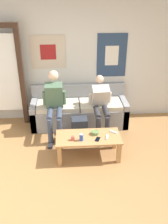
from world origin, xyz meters
TOP-DOWN VIEW (x-y plane):
  - ground_plane at (0.00, 0.00)m, footprint 18.00×18.00m
  - wall_back at (0.00, 2.41)m, footprint 10.00×0.07m
  - couch at (-0.09, 2.05)m, footprint 2.06×0.72m
  - coffee_table at (0.01, 0.84)m, footprint 1.13×0.54m
  - person_seated_adult at (-0.60, 1.66)m, footprint 0.47×0.88m
  - person_seated_teen at (0.33, 1.67)m, footprint 0.47×0.92m
  - backpack at (-0.12, 1.37)m, footprint 0.31×0.28m
  - ceramic_bowl at (0.13, 0.91)m, footprint 0.14×0.14m
  - pillar_candle at (-0.27, 0.75)m, footprint 0.06×0.06m
  - drink_can_blue at (-0.12, 0.73)m, footprint 0.07×0.07m
  - game_controller_near_left at (0.33, 0.78)m, footprint 0.07×0.15m
  - game_controller_near_right at (0.47, 0.94)m, footprint 0.14×0.11m
  - cell_phone at (0.16, 0.74)m, footprint 0.11×0.15m

SIDE VIEW (x-z plane):
  - ground_plane at x=0.00m, z-range 0.00..0.00m
  - backpack at x=-0.12m, z-range -0.01..0.47m
  - couch at x=-0.09m, z-range -0.12..0.71m
  - coffee_table at x=0.01m, z-range 0.13..0.55m
  - cell_phone at x=0.16m, z-range 0.42..0.43m
  - game_controller_near_left at x=0.33m, z-range 0.42..0.45m
  - game_controller_near_right at x=0.47m, z-range 0.42..0.45m
  - ceramic_bowl at x=0.13m, z-range 0.42..0.49m
  - pillar_candle at x=-0.27m, z-range 0.41..0.50m
  - drink_can_blue at x=-0.12m, z-range 0.42..0.54m
  - person_seated_teen at x=0.33m, z-range 0.06..1.21m
  - person_seated_adult at x=-0.60m, z-range 0.06..1.36m
  - wall_back at x=0.00m, z-range 0.00..2.55m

